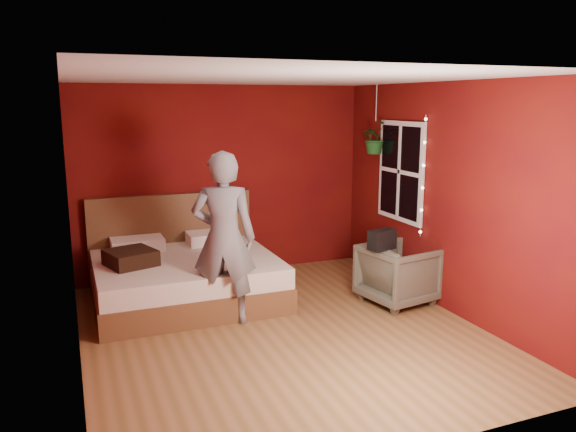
# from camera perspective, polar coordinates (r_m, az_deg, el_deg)

# --- Properties ---
(floor) EXTENTS (4.50, 4.50, 0.00)m
(floor) POSITION_cam_1_polar(r_m,az_deg,el_deg) (6.04, -0.56, -11.62)
(floor) COLOR brown
(floor) RESTS_ON ground
(room_walls) EXTENTS (4.04, 4.54, 2.62)m
(room_walls) POSITION_cam_1_polar(r_m,az_deg,el_deg) (5.59, -0.59, 4.40)
(room_walls) COLOR #65130A
(room_walls) RESTS_ON ground
(window) EXTENTS (0.05, 0.97, 1.27)m
(window) POSITION_cam_1_polar(r_m,az_deg,el_deg) (7.31, 11.35, 4.45)
(window) COLOR white
(window) RESTS_ON room_walls
(fairy_lights) EXTENTS (0.04, 0.04, 1.45)m
(fairy_lights) POSITION_cam_1_polar(r_m,az_deg,el_deg) (6.86, 13.56, 3.91)
(fairy_lights) COLOR silver
(fairy_lights) RESTS_ON room_walls
(bed) EXTENTS (2.14, 1.82, 1.18)m
(bed) POSITION_cam_1_polar(r_m,az_deg,el_deg) (7.00, -10.46, -5.84)
(bed) COLOR brown
(bed) RESTS_ON ground
(person) EXTENTS (0.81, 0.68, 1.88)m
(person) POSITION_cam_1_polar(r_m,az_deg,el_deg) (6.05, -6.54, -2.26)
(person) COLOR slate
(person) RESTS_ON ground
(armchair) EXTENTS (0.91, 0.89, 0.71)m
(armchair) POSITION_cam_1_polar(r_m,az_deg,el_deg) (6.86, 11.13, -5.79)
(armchair) COLOR #575845
(armchair) RESTS_ON ground
(handbag) EXTENTS (0.34, 0.22, 0.23)m
(handbag) POSITION_cam_1_polar(r_m,az_deg,el_deg) (6.51, 9.52, -2.38)
(handbag) COLOR black
(handbag) RESTS_ON armchair
(throw_pillow) EXTENTS (0.63, 0.63, 0.18)m
(throw_pillow) POSITION_cam_1_polar(r_m,az_deg,el_deg) (6.67, -15.69, -4.10)
(throw_pillow) COLOR black
(throw_pillow) RESTS_ON bed
(hanging_plant) EXTENTS (0.41, 0.36, 0.92)m
(hanging_plant) POSITION_cam_1_polar(r_m,az_deg,el_deg) (7.65, 8.86, 7.88)
(hanging_plant) COLOR silver
(hanging_plant) RESTS_ON room_walls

